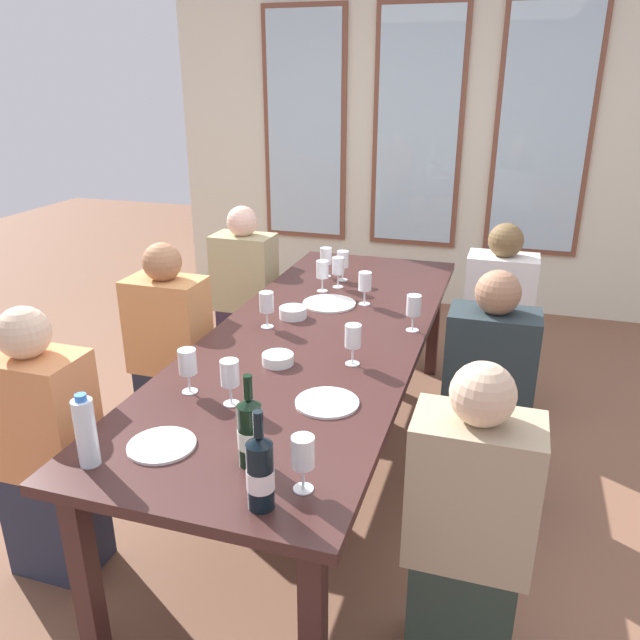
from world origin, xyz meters
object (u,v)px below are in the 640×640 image
at_px(seated_person_0, 246,296).
at_px(seated_person_1, 497,324).
at_px(dining_table, 317,345).
at_px(wine_glass_5, 322,271).
at_px(wine_glass_10, 343,261).
at_px(tasting_bowl_0, 293,313).
at_px(water_bottle, 86,432).
at_px(wine_glass_0, 338,267).
at_px(tasting_bowl_1, 278,359).
at_px(white_plate_0, 327,402).
at_px(wine_bottle_1, 260,472).
at_px(wine_glass_1, 353,338).
at_px(seated_person_4, 171,355).
at_px(wine_bottle_0, 250,432).
at_px(wine_glass_8, 303,455).
at_px(seated_person_2, 45,452).
at_px(wine_glass_7, 230,375).
at_px(seated_person_3, 468,534).
at_px(white_plate_2, 162,445).
at_px(wine_glass_9, 365,283).
at_px(wine_glass_4, 414,307).
at_px(seated_person_5, 487,397).
at_px(wine_glass_3, 267,304).
at_px(white_plate_1, 329,303).
at_px(wine_glass_2, 188,363).
at_px(wine_glass_6, 326,257).

distance_m(seated_person_0, seated_person_1, 1.57).
bearing_deg(seated_person_0, dining_table, -50.19).
bearing_deg(wine_glass_5, wine_glass_10, 76.95).
xyz_separation_m(tasting_bowl_0, water_bottle, (-0.17, -1.37, 0.09)).
bearing_deg(wine_glass_10, dining_table, -82.74).
bearing_deg(dining_table, wine_glass_5, 105.00).
bearing_deg(wine_glass_0, tasting_bowl_1, -87.97).
xyz_separation_m(wine_glass_0, seated_person_1, (0.88, 0.25, -0.33)).
xyz_separation_m(white_plate_0, tasting_bowl_1, (-0.29, 0.26, 0.02)).
distance_m(wine_bottle_1, wine_glass_1, 0.97).
bearing_deg(seated_person_4, wine_glass_1, -14.83).
xyz_separation_m(wine_bottle_0, tasting_bowl_0, (-0.30, 1.22, -0.09)).
xyz_separation_m(tasting_bowl_0, wine_glass_8, (0.49, -1.29, 0.09)).
relative_size(seated_person_2, seated_person_4, 1.00).
relative_size(white_plate_0, wine_glass_7, 1.35).
relative_size(wine_glass_7, wine_glass_10, 1.00).
bearing_deg(wine_bottle_0, wine_bottle_1, -59.30).
distance_m(wine_glass_8, seated_person_3, 0.61).
bearing_deg(tasting_bowl_1, wine_bottle_0, -75.59).
bearing_deg(tasting_bowl_0, white_plate_2, -90.72).
relative_size(wine_bottle_0, seated_person_4, 0.27).
relative_size(wine_bottle_1, seated_person_2, 0.27).
bearing_deg(wine_glass_9, white_plate_2, -101.49).
height_order(wine_glass_0, wine_glass_1, same).
bearing_deg(wine_glass_7, white_plate_0, 17.78).
bearing_deg(dining_table, white_plate_0, -69.46).
bearing_deg(water_bottle, wine_glass_0, 82.25).
distance_m(tasting_bowl_0, wine_glass_4, 0.60).
relative_size(white_plate_2, seated_person_5, 0.20).
height_order(wine_glass_4, wine_glass_10, same).
bearing_deg(wine_glass_3, white_plate_0, -52.50).
distance_m(white_plate_0, wine_glass_9, 1.09).
xyz_separation_m(white_plate_0, wine_bottle_1, (-0.01, -0.61, 0.11)).
height_order(white_plate_1, wine_glass_1, wine_glass_1).
relative_size(tasting_bowl_0, wine_glass_3, 0.78).
relative_size(wine_bottle_0, wine_glass_5, 1.73).
bearing_deg(wine_glass_0, white_plate_1, -83.35).
distance_m(wine_glass_5, seated_person_1, 1.05).
xyz_separation_m(wine_glass_2, seated_person_1, (1.07, 1.63, -0.34)).
xyz_separation_m(dining_table, wine_glass_5, (-0.16, 0.58, 0.18)).
height_order(wine_glass_0, wine_glass_10, same).
height_order(wine_glass_10, seated_person_1, seated_person_1).
bearing_deg(wine_glass_0, wine_glass_3, -103.10).
distance_m(wine_glass_0, wine_glass_2, 1.39).
height_order(wine_bottle_0, seated_person_2, seated_person_2).
bearing_deg(seated_person_5, white_plate_1, 155.51).
bearing_deg(wine_glass_4, wine_glass_6, 132.45).
distance_m(wine_glass_6, wine_glass_10, 0.12).
bearing_deg(wine_glass_5, seated_person_3, -58.09).
distance_m(wine_glass_1, wine_glass_3, 0.56).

